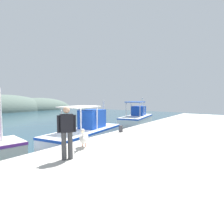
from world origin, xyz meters
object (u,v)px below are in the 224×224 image
at_px(pelican, 84,138).
at_px(mooring_bollard_second, 121,129).
at_px(fisherman_standing, 67,130).
at_px(fishing_boat_third, 87,131).
at_px(fishing_boat_fourth, 137,118).

distance_m(pelican, mooring_bollard_second, 3.75).
height_order(pelican, fisherman_standing, fisherman_standing).
distance_m(fishing_boat_third, fishing_boat_fourth, 8.93).
bearing_deg(fishing_boat_third, fisherman_standing, -142.28).
distance_m(fisherman_standing, mooring_bollard_second, 5.23).
height_order(pelican, mooring_bollard_second, pelican).
height_order(fishing_boat_third, fishing_boat_fourth, fishing_boat_fourth).
distance_m(fishing_boat_third, mooring_bollard_second, 2.42).
distance_m(pelican, fisherman_standing, 1.56).
bearing_deg(mooring_bollard_second, fishing_boat_fourth, 21.69).
xyz_separation_m(pelican, fisherman_standing, (-1.34, -0.58, 0.56)).
relative_size(pelican, fisherman_standing, 0.51).
distance_m(fishing_boat_third, pelican, 4.39).
xyz_separation_m(fishing_boat_third, pelican, (-3.21, -2.94, 0.54)).
relative_size(fishing_boat_fourth, pelican, 7.23).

